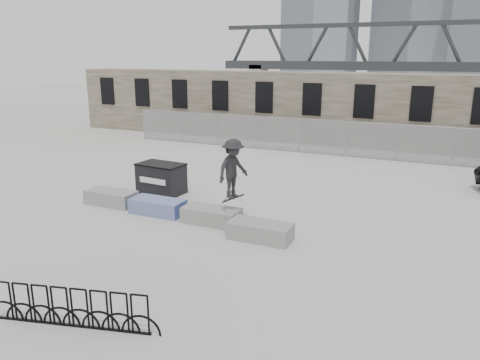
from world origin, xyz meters
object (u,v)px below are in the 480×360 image
Objects in this scene: planter_center_right at (211,215)px; planter_offset at (260,230)px; planter_far_left at (111,197)px; dumpster at (161,178)px; bike_rack at (70,308)px; skateboarder at (233,169)px; planter_center_left at (158,206)px.

planter_center_right is 1.00× the size of planter_offset.
planter_offset is (6.59, -0.90, 0.00)m from planter_far_left.
dumpster reaches higher than bike_rack.
skateboarder reaches higher than dumpster.
planter_center_left is at bearing 109.70° from bike_rack.
dumpster is at bearing 112.62° from bike_rack.
bike_rack reaches higher than planter_center_left.
bike_rack reaches higher than planter_center_right.
skateboarder reaches higher than planter_center_left.
planter_far_left is 0.51× the size of bike_rack.
skateboarder is (0.73, 0.22, 1.66)m from planter_center_right.
planter_center_left is 2.68m from dumpster.
planter_offset is 2.31m from skateboarder.
planter_far_left is 8.53m from bike_rack.
dumpster is at bearing 146.86° from planter_center_right.
bike_rack is (4.74, -7.09, 0.14)m from planter_far_left.
planter_center_right is at bearing 91.94° from bike_rack.
planter_far_left is 1.00× the size of planter_offset.
planter_center_left is at bearing 110.26° from skateboarder.
planter_center_left is at bearing 170.53° from planter_offset.
bike_rack reaches higher than planter_offset.
skateboarder is (4.33, -2.13, 1.32)m from dumpster.
planter_center_right is (2.24, -0.06, 0.00)m from planter_center_left.
dumpster is at bearing 152.07° from planter_offset.
bike_rack is (0.23, -6.85, 0.14)m from planter_center_right.
planter_center_right is at bearing -28.71° from dumpster.
planter_far_left and planter_offset have the same top height.
dumpster reaches higher than planter_center_left.
planter_offset is at bearing -9.47° from planter_center_left.
planter_center_right is 6.85m from bike_rack.
skateboarder is at bearing 86.00° from bike_rack.
planter_far_left is 1.00× the size of dumpster.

